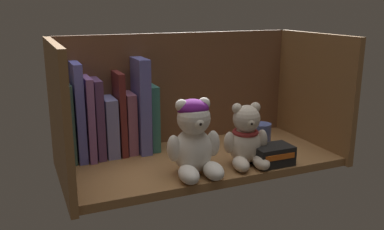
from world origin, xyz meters
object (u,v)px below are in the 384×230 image
at_px(book_6, 128,121).
at_px(book_5, 118,112).
at_px(book_8, 150,116).
at_px(book_7, 139,104).
at_px(book_2, 87,116).
at_px(teddy_bear_smaller, 246,139).
at_px(small_product_box, 273,155).
at_px(book_1, 77,110).
at_px(teddy_bear_larger, 194,139).
at_px(book_3, 96,117).
at_px(pillar_candle, 261,136).
at_px(book_0, 68,121).
at_px(book_4, 108,125).

bearing_deg(book_6, book_5, 180.00).
bearing_deg(book_8, book_7, 180.00).
bearing_deg(book_2, teddy_bear_smaller, -32.28).
height_order(book_7, small_product_box, book_7).
bearing_deg(book_1, teddy_bear_larger, -44.43).
bearing_deg(book_3, book_6, 0.00).
xyz_separation_m(book_8, teddy_bear_larger, (0.03, -0.22, -0.00)).
bearing_deg(pillar_candle, book_0, 164.99).
bearing_deg(teddy_bear_larger, small_product_box, -6.22).
height_order(book_1, small_product_box, book_1).
xyz_separation_m(book_3, teddy_bear_smaller, (0.32, -0.22, -0.04)).
height_order(book_3, book_8, book_3).
xyz_separation_m(teddy_bear_smaller, pillar_candle, (0.10, 0.09, -0.03)).
bearing_deg(pillar_candle, book_6, 158.64).
relative_size(book_5, teddy_bear_smaller, 1.41).
distance_m(book_3, teddy_bear_larger, 0.29).
relative_size(book_1, book_5, 1.14).
height_order(book_5, teddy_bear_smaller, book_5).
bearing_deg(book_7, book_3, 180.00).
bearing_deg(book_1, pillar_candle, -15.76).
height_order(book_1, book_2, book_1).
bearing_deg(teddy_bear_larger, book_2, 132.41).
distance_m(book_2, teddy_bear_larger, 0.30).
height_order(book_4, pillar_candle, book_4).
bearing_deg(book_5, book_4, 180.00).
bearing_deg(book_5, small_product_box, -37.06).
bearing_deg(book_6, book_2, 180.00).
height_order(book_3, book_7, book_7).
height_order(book_0, book_7, book_7).
xyz_separation_m(book_7, teddy_bear_larger, (0.07, -0.22, -0.04)).
bearing_deg(teddy_bear_smaller, book_8, 128.98).
relative_size(book_1, small_product_box, 2.57).
height_order(book_5, book_6, book_5).
xyz_separation_m(teddy_bear_larger, pillar_candle, (0.24, 0.09, -0.05)).
bearing_deg(book_8, teddy_bear_larger, -81.08).
bearing_deg(book_4, book_0, 180.00).
bearing_deg(book_1, small_product_box, -29.71).
height_order(book_0, book_1, book_1).
bearing_deg(pillar_candle, book_1, 164.24).
distance_m(book_6, teddy_bear_smaller, 0.32).
bearing_deg(book_4, book_3, 180.00).
bearing_deg(book_2, book_1, 180.00).
relative_size(book_3, book_5, 0.94).
relative_size(book_5, small_product_box, 2.26).
height_order(book_5, small_product_box, book_5).
distance_m(book_1, book_3, 0.05).
bearing_deg(teddy_bear_smaller, book_5, 140.44).
bearing_deg(book_8, book_5, 180.00).
distance_m(book_4, pillar_candle, 0.41).
height_order(teddy_bear_larger, teddy_bear_smaller, teddy_bear_larger).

